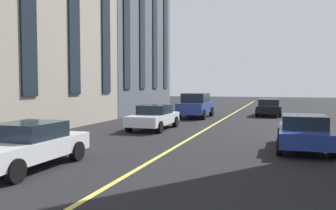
{
  "coord_description": "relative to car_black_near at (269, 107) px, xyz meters",
  "views": [
    {
      "loc": [
        2.13,
        -4.06,
        2.5
      ],
      "look_at": [
        13.9,
        -0.34,
        1.82
      ],
      "focal_mm": 38.54,
      "sensor_mm": 36.0,
      "label": 1
    }
  ],
  "objects": [
    {
      "name": "building_left_near",
      "position": [
        -11.94,
        15.79,
        6.3
      ],
      "size": [
        11.86,
        10.52,
        14.0
      ],
      "color": "#A89E8E",
      "rests_on": "ground_plane"
    },
    {
      "name": "car_blue_parked_b",
      "position": [
        -3.34,
        5.33,
        0.27
      ],
      "size": [
        4.7,
        2.14,
        1.88
      ],
      "color": "navy",
      "rests_on": "ground_plane"
    },
    {
      "name": "lane_centre_line",
      "position": [
        -12.49,
        3.09,
        -0.7
      ],
      "size": [
        80.0,
        0.16,
        0.01
      ],
      "color": "#D8C64C",
      "rests_on": "ground_plane"
    },
    {
      "name": "car_white_trailing",
      "position": [
        -21.4,
        6.33,
        0.0
      ],
      "size": [
        4.4,
        1.95,
        1.37
      ],
      "color": "silver",
      "rests_on": "ground_plane"
    },
    {
      "name": "building_left_far",
      "position": [
        0.35,
        14.83,
        7.14
      ],
      "size": [
        12.99,
        8.59,
        15.68
      ],
      "color": "#565B66",
      "rests_on": "ground_plane"
    },
    {
      "name": "car_white_oncoming",
      "position": [
        -11.25,
        5.91,
        0.0
      ],
      "size": [
        4.4,
        1.95,
        1.37
      ],
      "color": "silver",
      "rests_on": "ground_plane"
    },
    {
      "name": "car_blue_mid",
      "position": [
        -15.65,
        -1.81,
        0.0
      ],
      "size": [
        4.4,
        1.95,
        1.37
      ],
      "color": "navy",
      "rests_on": "ground_plane"
    },
    {
      "name": "car_black_near",
      "position": [
        0.0,
        0.0,
        0.0
      ],
      "size": [
        4.4,
        1.95,
        1.37
      ],
      "color": "black",
      "rests_on": "ground_plane"
    }
  ]
}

